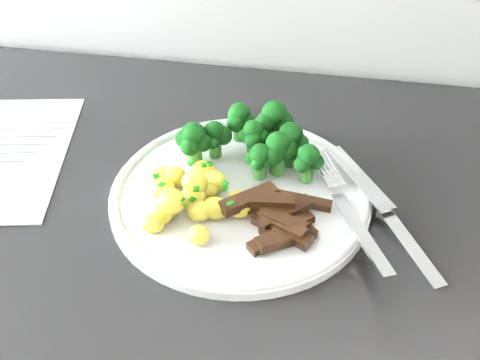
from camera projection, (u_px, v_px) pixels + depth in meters
name	position (u px, v px, depth m)	size (l,w,h in m)	color
plate	(240.00, 194.00, 0.70)	(0.31, 0.31, 0.02)	white
broccoli	(255.00, 138.00, 0.73)	(0.18, 0.10, 0.07)	#2B621F
potatoes	(194.00, 196.00, 0.68)	(0.13, 0.13, 0.04)	#FFE447
beef_strips	(278.00, 219.00, 0.65)	(0.13, 0.10, 0.03)	black
fork	(350.00, 213.00, 0.66)	(0.10, 0.21, 0.02)	silver
knife	(394.00, 227.00, 0.66)	(0.14, 0.22, 0.03)	silver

